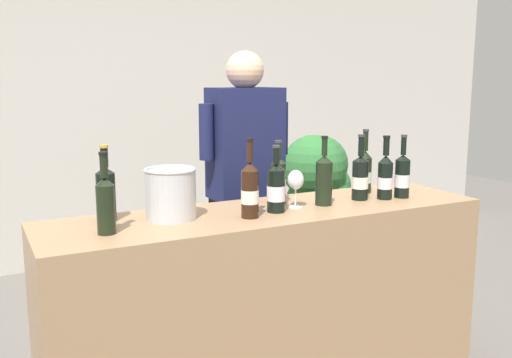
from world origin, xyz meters
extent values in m
cube|color=beige|center=(0.00, 2.60, 1.40)|extent=(8.00, 0.10, 2.80)
cube|color=#9E7A56|center=(0.00, 0.00, 0.48)|extent=(2.08, 0.54, 0.96)
cylinder|color=black|center=(-0.15, -0.08, 1.07)|extent=(0.08, 0.08, 0.21)
cone|color=black|center=(-0.15, -0.08, 1.19)|extent=(0.08, 0.08, 0.04)
cylinder|color=black|center=(-0.15, -0.08, 1.25)|extent=(0.03, 0.03, 0.09)
cylinder|color=black|center=(-0.15, -0.08, 1.30)|extent=(0.03, 0.03, 0.01)
cylinder|color=silver|center=(-0.15, -0.08, 1.06)|extent=(0.08, 0.08, 0.06)
cylinder|color=black|center=(0.63, 0.13, 1.06)|extent=(0.07, 0.07, 0.18)
cone|color=black|center=(0.63, 0.13, 1.17)|extent=(0.07, 0.07, 0.04)
cylinder|color=black|center=(0.63, 0.13, 1.24)|extent=(0.03, 0.03, 0.10)
cylinder|color=#333338|center=(0.63, 0.13, 1.29)|extent=(0.03, 0.03, 0.01)
cylinder|color=silver|center=(0.63, 0.13, 1.05)|extent=(0.07, 0.07, 0.06)
cylinder|color=black|center=(0.28, -0.02, 1.07)|extent=(0.08, 0.08, 0.20)
cone|color=black|center=(0.28, -0.02, 1.18)|extent=(0.08, 0.08, 0.03)
cylinder|color=black|center=(0.28, -0.02, 1.24)|extent=(0.03, 0.03, 0.08)
cylinder|color=black|center=(0.28, -0.02, 1.29)|extent=(0.03, 0.03, 0.01)
cylinder|color=black|center=(-0.71, 0.14, 1.07)|extent=(0.08, 0.08, 0.20)
cone|color=black|center=(-0.71, 0.14, 1.18)|extent=(0.08, 0.08, 0.03)
cylinder|color=black|center=(-0.71, 0.14, 1.23)|extent=(0.03, 0.03, 0.08)
cylinder|color=#B79333|center=(-0.71, 0.14, 1.28)|extent=(0.04, 0.04, 0.01)
cylinder|color=black|center=(0.62, -0.04, 1.05)|extent=(0.07, 0.07, 0.18)
cone|color=black|center=(0.62, -0.04, 1.16)|extent=(0.07, 0.07, 0.04)
cylinder|color=black|center=(0.62, -0.04, 1.23)|extent=(0.03, 0.03, 0.09)
cylinder|color=black|center=(0.62, -0.04, 1.27)|extent=(0.03, 0.03, 0.01)
cylinder|color=silver|center=(0.62, -0.04, 1.05)|extent=(0.07, 0.07, 0.06)
cylinder|color=black|center=(0.72, -0.05, 1.06)|extent=(0.07, 0.07, 0.19)
cone|color=black|center=(0.72, -0.05, 1.17)|extent=(0.07, 0.07, 0.03)
cylinder|color=black|center=(0.72, -0.05, 1.22)|extent=(0.03, 0.03, 0.09)
cylinder|color=#333338|center=(0.72, -0.05, 1.27)|extent=(0.03, 0.03, 0.01)
cylinder|color=silver|center=(0.72, -0.05, 1.05)|extent=(0.08, 0.08, 0.06)
cylinder|color=black|center=(-0.76, -0.07, 1.06)|extent=(0.07, 0.07, 0.19)
cone|color=black|center=(-0.76, -0.07, 1.17)|extent=(0.07, 0.07, 0.03)
cylinder|color=black|center=(-0.76, -0.07, 1.23)|extent=(0.03, 0.03, 0.09)
cylinder|color=black|center=(-0.76, -0.07, 1.28)|extent=(0.04, 0.04, 0.01)
cylinder|color=black|center=(0.50, 0.00, 1.06)|extent=(0.08, 0.08, 0.19)
cone|color=black|center=(0.50, 0.00, 1.17)|extent=(0.08, 0.08, 0.03)
cylinder|color=black|center=(0.50, 0.00, 1.23)|extent=(0.03, 0.03, 0.10)
cylinder|color=#333338|center=(0.50, 0.00, 1.28)|extent=(0.03, 0.03, 0.01)
cylinder|color=silver|center=(0.50, 0.00, 1.05)|extent=(0.08, 0.08, 0.06)
cylinder|color=black|center=(0.01, -0.04, 1.06)|extent=(0.08, 0.08, 0.19)
cone|color=black|center=(0.01, -0.04, 1.17)|extent=(0.08, 0.08, 0.03)
cylinder|color=black|center=(0.01, -0.04, 1.22)|extent=(0.03, 0.03, 0.07)
cylinder|color=#333338|center=(0.01, -0.04, 1.26)|extent=(0.03, 0.03, 0.01)
cylinder|color=silver|center=(0.01, -0.04, 1.05)|extent=(0.08, 0.08, 0.07)
cylinder|color=black|center=(0.10, 0.10, 1.06)|extent=(0.07, 0.07, 0.20)
cone|color=black|center=(0.10, 0.10, 1.17)|extent=(0.07, 0.07, 0.03)
cylinder|color=black|center=(0.10, 0.10, 1.22)|extent=(0.03, 0.03, 0.07)
cylinder|color=#333338|center=(0.10, 0.10, 1.26)|extent=(0.04, 0.04, 0.01)
cylinder|color=white|center=(0.10, 0.10, 1.05)|extent=(0.07, 0.07, 0.07)
cylinder|color=silver|center=(0.13, -0.01, 0.97)|extent=(0.07, 0.07, 0.00)
cylinder|color=silver|center=(0.13, -0.01, 1.01)|extent=(0.01, 0.01, 0.09)
ellipsoid|color=silver|center=(0.13, -0.01, 1.10)|extent=(0.08, 0.08, 0.09)
ellipsoid|color=maroon|center=(0.13, -0.01, 1.08)|extent=(0.06, 0.06, 0.03)
cylinder|color=silver|center=(-0.46, 0.05, 1.07)|extent=(0.21, 0.21, 0.21)
torus|color=silver|center=(-0.46, 0.05, 1.18)|extent=(0.22, 0.22, 0.01)
cube|color=black|center=(0.17, 0.61, 0.45)|extent=(0.36, 0.25, 0.89)
cube|color=#191E47|center=(0.17, 0.61, 1.20)|extent=(0.39, 0.25, 0.61)
sphere|color=#D8AD8C|center=(0.17, 0.61, 1.60)|extent=(0.21, 0.21, 0.21)
cylinder|color=#191E47|center=(0.40, 0.62, 1.27)|extent=(0.08, 0.08, 0.30)
cylinder|color=#191E47|center=(-0.07, 0.60, 1.27)|extent=(0.08, 0.08, 0.30)
cylinder|color=brown|center=(0.94, 1.09, 0.13)|extent=(0.37, 0.37, 0.26)
sphere|color=#2D6B33|center=(0.98, 1.10, 0.96)|extent=(0.41, 0.41, 0.41)
sphere|color=#2D6B33|center=(0.93, 1.01, 0.72)|extent=(0.44, 0.44, 0.44)
sphere|color=#2D6B33|center=(1.01, 1.04, 0.75)|extent=(0.33, 0.33, 0.33)
sphere|color=#2D6B33|center=(0.87, 1.00, 0.96)|extent=(0.44, 0.44, 0.44)
sphere|color=#2D6B33|center=(1.02, 1.02, 0.82)|extent=(0.30, 0.30, 0.30)
sphere|color=#2D6B33|center=(0.85, 1.01, 0.90)|extent=(0.30, 0.30, 0.30)
cylinder|color=#4C3823|center=(0.94, 1.09, 0.56)|extent=(0.05, 0.05, 0.60)
camera|label=1|loc=(-1.21, -2.24, 1.56)|focal=40.06mm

